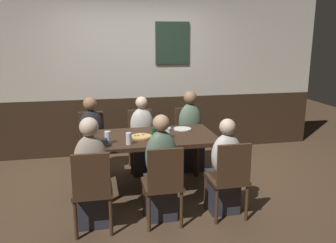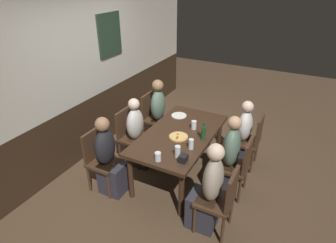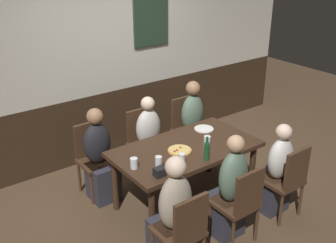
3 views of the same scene
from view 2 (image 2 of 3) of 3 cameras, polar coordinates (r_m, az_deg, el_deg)
The scene contains 23 objects.
ground_plane at distance 4.40m, azimuth 2.17°, elevation -10.66°, with size 12.00×12.00×0.00m, color #4C3826.
wall_back at distance 4.62m, azimuth -16.54°, elevation 8.65°, with size 6.40×0.13×2.60m.
dining_table at distance 4.02m, azimuth 2.34°, elevation -3.34°, with size 1.64×0.90×0.74m.
chair_left_near at distance 3.34m, azimuth 10.76°, elevation -15.03°, with size 0.40×0.40×0.88m.
chair_left_far at distance 4.01m, azimuth -13.61°, elevation -7.03°, with size 0.40×0.40×0.88m.
chair_right_near at distance 4.49m, azimuth 16.39°, elevation -3.34°, with size 0.40×0.40×0.88m.
chair_mid_far at distance 4.48m, azimuth -7.78°, elevation -2.41°, with size 0.40×0.40×0.88m.
chair_right_far at distance 5.01m, azimuth -3.14°, elevation 1.30°, with size 0.40×0.40×0.88m.
chair_mid_near at distance 3.89m, azimuth 14.03°, elevation -8.33°, with size 0.40×0.40×0.88m.
person_left_near at distance 3.37m, azimuth 8.08°, elevation -14.25°, with size 0.34×0.37×1.18m.
person_left_far at distance 3.93m, azimuth -11.74°, elevation -7.94°, with size 0.34×0.37×1.14m.
person_right_near at distance 4.53m, azimuth 14.31°, elevation -3.29°, with size 0.34×0.37×1.10m.
person_mid_far at distance 4.42m, azimuth -6.00°, elevation -3.27°, with size 0.34×0.37×1.11m.
person_right_far at distance 4.94m, azimuth -1.53°, elevation 0.92°, with size 0.34×0.37×1.17m.
person_mid_near at distance 3.92m, azimuth 11.74°, elevation -7.80°, with size 0.34×0.37×1.18m.
pizza at distance 3.87m, azimuth 2.13°, elevation -3.08°, with size 0.26×0.26×0.03m.
tumbler_water at distance 4.07m, azimuth 5.25°, elevation -0.78°, with size 0.08×0.08×0.13m.
highball_clear at distance 3.61m, azimuth 4.69°, elevation -4.63°, with size 0.07×0.07×0.14m.
beer_glass_half at distance 3.46m, azimuth 1.95°, elevation -6.17°, with size 0.07×0.07×0.15m.
tumbler_short at distance 3.40m, azimuth -2.05°, elevation -7.18°, with size 0.08×0.08×0.11m.
beer_bottle_green at distance 3.81m, azimuth 7.19°, elevation -2.21°, with size 0.06×0.06×0.27m.
plate_white_large at distance 4.44m, azimuth 2.23°, elevation 1.22°, with size 0.24×0.24×0.01m, color white.
condiment_caddy at distance 3.39m, azimuth 3.10°, elevation -7.45°, with size 0.11×0.09×0.09m, color black.
Camera 2 is at (-3.12, -1.43, 2.76)m, focal length 30.14 mm.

